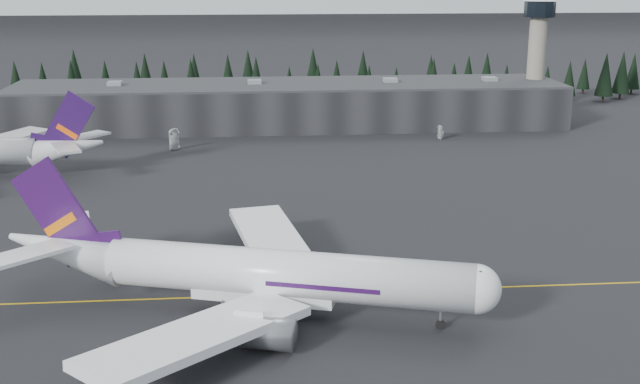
{
  "coord_description": "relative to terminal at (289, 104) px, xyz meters",
  "views": [
    {
      "loc": [
        -11.26,
        -108.9,
        45.5
      ],
      "look_at": [
        0.0,
        20.0,
        9.0
      ],
      "focal_mm": 45.0,
      "sensor_mm": 36.0,
      "label": 1
    }
  ],
  "objects": [
    {
      "name": "ground",
      "position": [
        0.0,
        -125.0,
        -6.3
      ],
      "size": [
        1400.0,
        1400.0,
        0.0
      ],
      "primitive_type": "plane",
      "color": "black",
      "rests_on": "ground"
    },
    {
      "name": "jet_main",
      "position": [
        -12.73,
        -132.21,
        -0.54
      ],
      "size": [
        67.77,
        61.31,
        20.41
      ],
      "rotation": [
        0.0,
        0.0,
        -0.3
      ],
      "color": "white",
      "rests_on": "ground"
    },
    {
      "name": "terminal",
      "position": [
        0.0,
        0.0,
        0.0
      ],
      "size": [
        160.0,
        30.0,
        12.6
      ],
      "color": "black",
      "rests_on": "ground"
    },
    {
      "name": "treeline",
      "position": [
        0.0,
        37.0,
        1.2
      ],
      "size": [
        360.0,
        20.0,
        15.0
      ],
      "primitive_type": "cube",
      "color": "black",
      "rests_on": "ground"
    },
    {
      "name": "gse_vehicle_a",
      "position": [
        -31.1,
        -30.34,
        -5.5
      ],
      "size": [
        5.15,
        6.28,
        1.59
      ],
      "primitive_type": "imported",
      "rotation": [
        0.0,
        0.0,
        0.52
      ],
      "color": "silver",
      "rests_on": "ground"
    },
    {
      "name": "gse_vehicle_b",
      "position": [
        40.14,
        -23.45,
        -5.62
      ],
      "size": [
        4.3,
        2.82,
        1.36
      ],
      "primitive_type": "imported",
      "rotation": [
        0.0,
        0.0,
        -1.24
      ],
      "color": "silver",
      "rests_on": "ground"
    },
    {
      "name": "control_tower",
      "position": [
        75.0,
        3.0,
        17.11
      ],
      "size": [
        10.0,
        10.0,
        37.7
      ],
      "color": "gray",
      "rests_on": "ground"
    },
    {
      "name": "taxiline",
      "position": [
        0.0,
        -127.0,
        -6.29
      ],
      "size": [
        400.0,
        0.4,
        0.02
      ],
      "primitive_type": "cube",
      "color": "gold",
      "rests_on": "ground"
    },
    {
      "name": "mountain_ridge",
      "position": [
        0.0,
        875.0,
        -6.3
      ],
      "size": [
        4400.0,
        900.0,
        420.0
      ],
      "primitive_type": null,
      "color": "white",
      "rests_on": "ground"
    }
  ]
}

